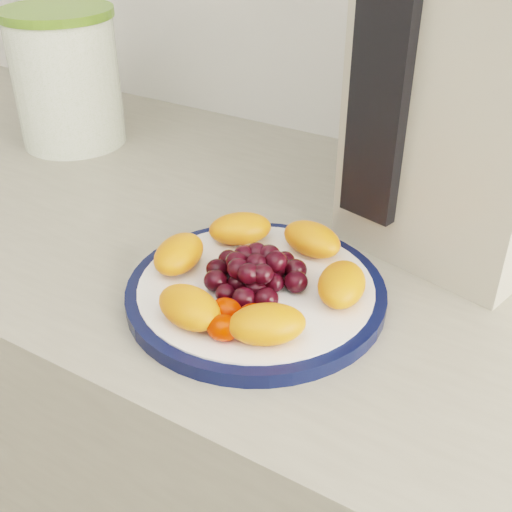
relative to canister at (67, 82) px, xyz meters
The scene contains 9 objects.
counter 0.66m from the canister, 12.44° to the right, with size 3.50×0.60×0.90m, color gray.
cabinet_face 0.69m from the canister, 12.44° to the right, with size 3.48×0.58×0.84m, color brown.
plate_rim 0.50m from the canister, 24.76° to the right, with size 0.26×0.26×0.01m, color black.
plate_face 0.50m from the canister, 24.76° to the right, with size 0.23×0.23×0.02m, color white.
canister is the anchor object (origin of this frame).
canister_lid 0.10m from the canister, ahead, with size 0.16×0.16×0.01m, color #58812A.
appliance_body 0.60m from the canister, ahead, with size 0.20×0.28×0.35m, color #BAB39E.
appliance_panel 0.52m from the canister, ahead, with size 0.06×0.02×0.26m, color black.
fruit_plate 0.50m from the canister, 25.13° to the right, with size 0.22×0.22×0.04m.
Camera 1 is at (0.35, 0.63, 1.28)m, focal length 45.00 mm.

